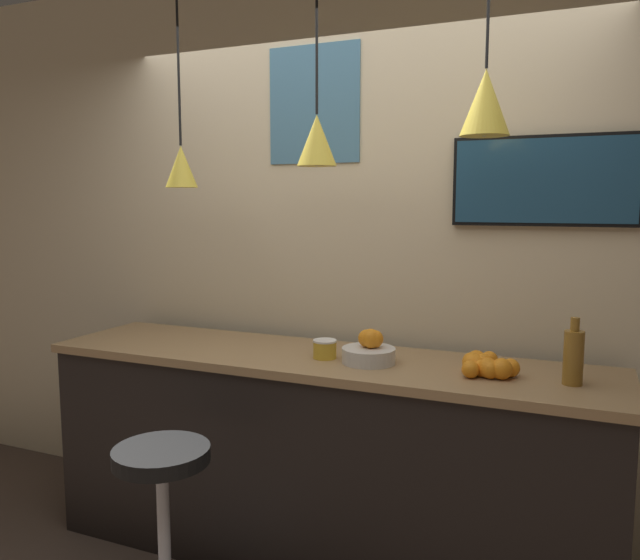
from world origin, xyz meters
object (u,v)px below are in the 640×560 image
juice_bottle (573,356)px  spread_jar (325,349)px  bar_stool (163,508)px  fruit_bowl (369,350)px  mounted_tv (544,181)px

juice_bottle → spread_jar: (-1.04, 0.00, -0.07)m
bar_stool → juice_bottle: juice_bottle is taller
bar_stool → fruit_bowl: 1.06m
mounted_tv → bar_stool: bearing=-141.3°
bar_stool → mounted_tv: 2.11m
juice_bottle → fruit_bowl: bearing=179.8°
juice_bottle → mounted_tv: 0.81m
spread_jar → mounted_tv: (0.88, 0.41, 0.75)m
fruit_bowl → juice_bottle: (0.83, -0.00, 0.05)m
fruit_bowl → spread_jar: size_ratio=2.20×
juice_bottle → bar_stool: bearing=-156.5°
spread_jar → juice_bottle: bearing=0.0°
mounted_tv → spread_jar: bearing=-155.0°
fruit_bowl → spread_jar: (-0.21, -0.00, -0.02)m
spread_jar → mounted_tv: size_ratio=0.13×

